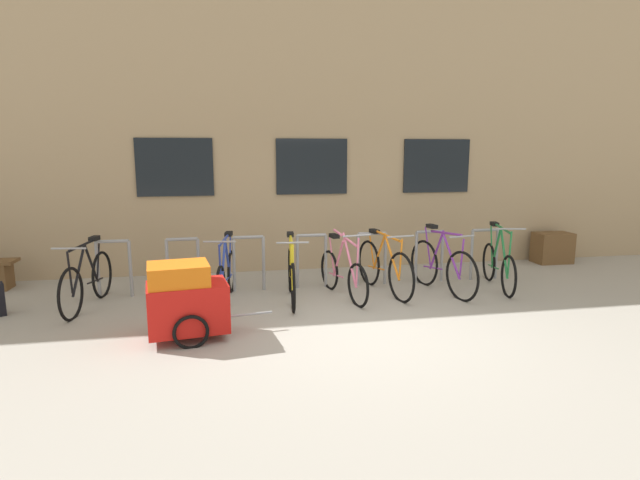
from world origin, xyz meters
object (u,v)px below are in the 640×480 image
Objects in this scene: bicycle_yellow at (291,275)px; bicycle_green at (498,265)px; bike_trailer at (186,300)px; bicycle_purple at (442,267)px; bicycle_blue at (226,276)px; bicycle_orange at (384,267)px; bicycle_pink at (343,273)px; planter_box at (552,248)px; bicycle_black at (87,280)px.

bicycle_yellow is 3.36m from bicycle_green.
bicycle_yellow is at bearing 43.14° from bike_trailer.
bicycle_purple is 2.36m from bicycle_yellow.
bike_trailer is at bearing -163.71° from bicycle_green.
bicycle_blue is at bearing 177.68° from bicycle_purple.
bicycle_pink reaches higher than bicycle_orange.
bicycle_purple is at bearing -9.37° from bicycle_orange.
bicycle_yellow is at bearing -163.61° from planter_box.
bicycle_purple is at bearing 0.35° from bicycle_yellow.
bicycle_blue is 6.50m from planter_box.
bicycle_purple is 1.01× the size of bicycle_blue.
bicycle_orange is 1.89m from bicycle_green.
bicycle_yellow is at bearing -3.74° from bicycle_black.
bike_trailer is (-2.87, -1.48, 0.07)m from bicycle_orange.
bicycle_pink is (-1.58, 0.01, -0.04)m from bicycle_purple.
bicycle_black reaches higher than bike_trailer.
bicycle_purple is 4.00m from bike_trailer.
bicycle_black is 1.92m from bicycle_blue.
bicycle_purple is at bearing 19.46° from bike_trailer.
bicycle_green is 4.96m from bike_trailer.
bicycle_purple reaches higher than planter_box.
planter_box is (6.80, 2.90, -0.16)m from bike_trailer.
bicycle_pink is at bearing -178.90° from bicycle_green.
planter_box is (3.93, 1.42, -0.10)m from bicycle_orange.
bicycle_blue is at bearing -179.67° from bicycle_orange.
bicycle_yellow is 0.98× the size of bicycle_black.
bicycle_pink is (0.78, 0.03, -0.02)m from bicycle_yellow.
bicycle_blue is 1.54m from bike_trailer.
bicycle_yellow is 5.62m from planter_box.
bicycle_green reaches higher than bicycle_yellow.
bicycle_black is at bearing 178.96° from bicycle_green.
bicycle_black is (-2.86, 0.19, 0.01)m from bicycle_yellow.
bike_trailer is (-4.76, -1.39, 0.09)m from bicycle_green.
bicycle_green is 2.54m from planter_box.
planter_box is at bearing 19.94° from bicycle_orange.
bicycle_orange is at bearing 27.24° from bike_trailer.
bicycle_yellow is 1.93m from bike_trailer.
bicycle_yellow is 1.16× the size of bike_trailer.
bike_trailer is at bearing -148.45° from bicycle_pink.
bicycle_purple reaches higher than bicycle_yellow.
bicycle_blue is 1.14× the size of bike_trailer.
bicycle_orange is at bearing 177.34° from bicycle_green.
bicycle_green is 6.22m from bicycle_black.
bicycle_black is 1.19× the size of bike_trailer.
bicycle_pink is (-0.69, -0.14, -0.04)m from bicycle_orange.
bicycle_blue reaches higher than bicycle_orange.
bicycle_purple reaches higher than bike_trailer.
bicycle_pink reaches higher than bicycle_blue.
bicycle_yellow is 1.06× the size of bicycle_pink.
bicycle_purple is at bearing -0.38° from bicycle_pink.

